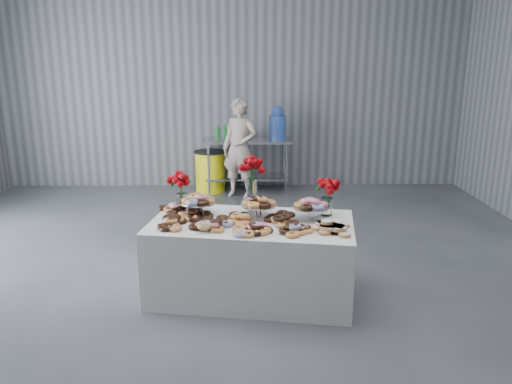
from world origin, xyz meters
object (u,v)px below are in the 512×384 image
at_px(display_table, 252,258).
at_px(water_jug, 277,124).
at_px(trash_barrel, 210,171).
at_px(prep_table, 248,156).
at_px(person, 240,148).

distance_m(display_table, water_jug, 3.99).
bearing_deg(trash_barrel, display_table, -80.27).
relative_size(display_table, water_jug, 3.43).
height_order(display_table, prep_table, prep_table).
bearing_deg(prep_table, trash_barrel, -180.00).
distance_m(prep_table, trash_barrel, 0.70).
relative_size(display_table, person, 1.17).
height_order(display_table, trash_barrel, display_table).
distance_m(water_jug, trash_barrel, 1.39).
xyz_separation_m(prep_table, water_jug, (0.50, -0.00, 0.53)).
bearing_deg(water_jug, person, -148.61).
bearing_deg(prep_table, person, -108.48).
bearing_deg(person, water_jug, 55.53).
xyz_separation_m(display_table, water_jug, (0.48, 3.88, 0.77)).
height_order(display_table, person, person).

